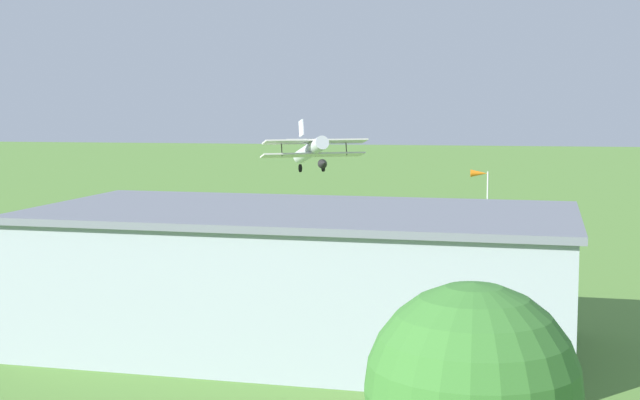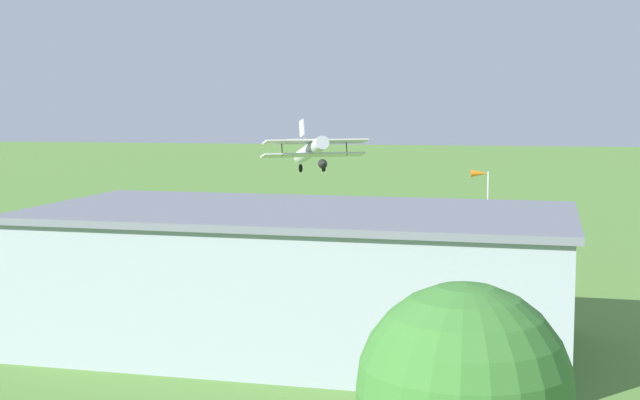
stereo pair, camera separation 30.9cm
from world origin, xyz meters
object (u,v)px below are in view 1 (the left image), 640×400
car_yellow (132,272)px  person_walking_on_apron (191,262)px  car_orange (227,272)px  person_near_hangar_door (170,280)px  hangar (303,277)px  person_at_fence_line (440,268)px  windsock (480,181)px  biplane (312,150)px  person_by_parked_cars (293,261)px  tree_near_perimeter_road (472,391)px  car_black (42,264)px  person_crossing_taxiway (366,269)px  car_green (531,282)px

car_yellow → person_walking_on_apron: size_ratio=2.96×
car_orange → person_near_hangar_door: bearing=47.6°
hangar → car_orange: (8.37, -14.64, -2.65)m
person_at_fence_line → windsock: windsock is taller
biplane → person_by_parked_cars: (0.08, 6.81, -7.77)m
biplane → car_yellow: bearing=52.3°
car_yellow → person_near_hangar_door: bearing=148.9°
car_orange → tree_near_perimeter_road: 41.27m
person_near_hangar_door → person_by_parked_cars: (-6.39, -8.22, 0.05)m
car_black → person_walking_on_apron: (-10.21, -2.98, -0.05)m
tree_near_perimeter_road → person_crossing_taxiway: bearing=-78.6°
biplane → car_orange: 14.62m
person_walking_on_apron → person_at_fence_line: bearing=-176.4°
person_walking_on_apron → person_crossing_taxiway: bearing=177.3°
car_orange → windsock: windsock is taller
person_by_parked_cars → windsock: 16.67m
car_yellow → person_near_hangar_door: 4.09m
person_crossing_taxiway → person_walking_on_apron: (12.88, -0.61, -0.00)m
person_at_fence_line → car_orange: bearing=17.8°
car_orange → tree_near_perimeter_road: size_ratio=0.60×
person_near_hangar_door → tree_near_perimeter_road: (-20.20, 34.02, 4.46)m
person_crossing_taxiway → windsock: windsock is taller
hangar → person_at_fence_line: (-5.84, -19.21, -2.73)m
biplane → car_green: size_ratio=1.99×
person_crossing_taxiway → person_by_parked_cars: (5.70, -2.20, 0.05)m
hangar → biplane: biplane is taller
car_green → person_by_parked_cars: person_by_parked_cars is taller
biplane → person_walking_on_apron: bearing=49.2°
car_yellow → person_by_parked_cars: size_ratio=2.78×
car_yellow → person_at_fence_line: (-20.60, -5.64, -0.05)m
car_black → tree_near_perimeter_road: size_ratio=0.54×
car_orange → person_walking_on_apron: car_orange is taller
biplane → windsock: biplane is taller
car_green → car_black: car_black is taller
biplane → person_crossing_taxiway: biplane is taller
biplane → person_at_fence_line: biplane is taller
hangar → car_yellow: 20.24m
car_green → tree_near_perimeter_road: size_ratio=0.52×
biplane → car_yellow: 18.09m
hangar → person_crossing_taxiway: (-0.83, -17.48, -2.71)m
car_green → car_yellow: 26.78m
biplane → car_yellow: size_ratio=1.72×
car_green → car_black: bearing=0.2°
car_green → car_orange: (20.33, 0.58, 0.07)m
car_black → person_at_fence_line: size_ratio=2.72×
person_walking_on_apron → person_by_parked_cars: bearing=-167.5°
person_at_fence_line → person_by_parked_cars: 10.72m
person_by_parked_cars → biplane: bearing=-90.7°
hangar → tree_near_perimeter_road: tree_near_perimeter_road is taller
person_near_hangar_door → tree_near_perimeter_road: 39.82m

